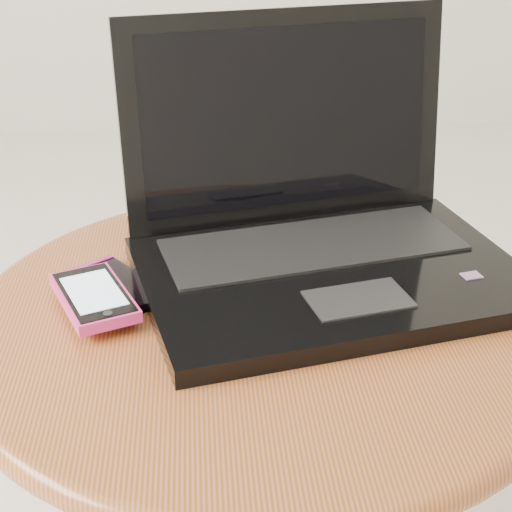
{
  "coord_description": "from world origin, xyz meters",
  "views": [
    {
      "loc": [
        -0.12,
        -0.79,
        0.89
      ],
      "look_at": [
        -0.07,
        -0.1,
        0.54
      ],
      "focal_mm": 55.98,
      "sensor_mm": 36.0,
      "label": 1
    }
  ],
  "objects": [
    {
      "name": "phone_pink",
      "position": [
        -0.23,
        -0.09,
        0.5
      ],
      "size": [
        0.1,
        0.13,
        0.01
      ],
      "color": "#DF2F82",
      "rests_on": "phone_black"
    },
    {
      "name": "phone_black",
      "position": [
        -0.21,
        -0.05,
        0.49
      ],
      "size": [
        0.12,
        0.13,
        0.01
      ],
      "color": "black",
      "rests_on": "table"
    },
    {
      "name": "laptop",
      "position": [
        0.0,
        -0.01,
        0.53
      ],
      "size": [
        0.45,
        0.39,
        0.26
      ],
      "color": "black",
      "rests_on": "table"
    },
    {
      "name": "table",
      "position": [
        -0.06,
        -0.09,
        0.38
      ],
      "size": [
        0.61,
        0.61,
        0.48
      ],
      "color": "#5B2A19",
      "rests_on": "ground"
    }
  ]
}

